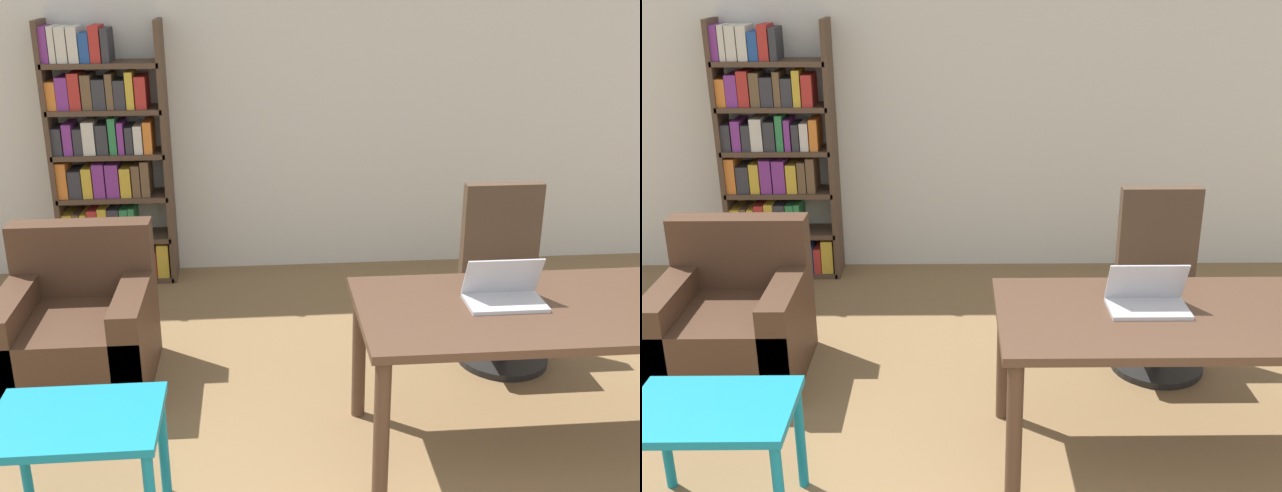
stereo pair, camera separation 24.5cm
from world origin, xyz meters
The scene contains 7 objects.
wall_back centered at (0.00, 4.53, 1.35)m, with size 8.00×0.06×2.70m.
desk centered at (0.67, 2.01, 0.67)m, with size 1.74×0.82×0.76m.
laptop centered at (0.48, 2.06, 0.81)m, with size 0.36×0.22×0.21m.
office_chair centered at (0.79, 2.94, 0.45)m, with size 0.53×0.53×1.04m.
side_table_blue centered at (-1.38, 1.60, 0.46)m, with size 0.67×0.49×0.55m.
armchair centered at (-1.65, 2.84, 0.29)m, with size 0.80×0.78×0.86m.
bookshelf centered at (-1.71, 4.34, 0.89)m, with size 0.82×0.28×1.89m.
Camera 1 is at (-0.64, -0.99, 2.22)m, focal length 42.00 mm.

